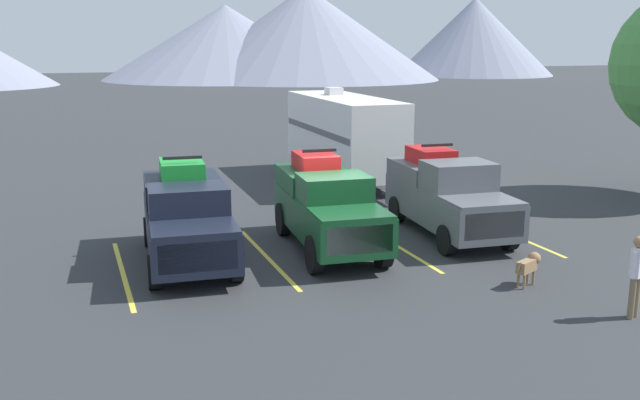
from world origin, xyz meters
TOP-DOWN VIEW (x-y plane):
  - ground_plane at (0.00, 0.00)m, footprint 240.00×240.00m
  - pickup_truck_a at (-3.81, 0.65)m, footprint 2.54×5.47m
  - pickup_truck_b at (-0.04, 0.42)m, footprint 2.44×5.46m
  - pickup_truck_c at (3.80, 0.60)m, footprint 2.49×5.48m
  - lot_stripe_a at (-5.53, 0.09)m, footprint 0.12×5.50m
  - lot_stripe_b at (-1.84, 0.09)m, footprint 0.12×5.50m
  - lot_stripe_c at (1.84, 0.09)m, footprint 0.12×5.50m
  - lot_stripe_d at (5.53, 0.09)m, footprint 0.12×5.50m
  - camper_trailer_a at (4.00, 9.21)m, footprint 2.60×9.10m
  - person_a at (4.08, -6.45)m, footprint 0.37×0.27m
  - dog at (3.30, -4.05)m, footprint 0.85×0.53m
  - mountain_ridge at (-0.99, 87.97)m, footprint 149.73×43.27m

SIDE VIEW (x-z plane):
  - ground_plane at x=0.00m, z-range 0.00..0.00m
  - lot_stripe_a at x=-5.53m, z-range 0.00..0.01m
  - lot_stripe_b at x=-1.84m, z-range 0.00..0.01m
  - lot_stripe_c at x=1.84m, z-range 0.00..0.01m
  - lot_stripe_d at x=5.53m, z-range 0.00..0.01m
  - dog at x=3.30m, z-range 0.14..0.89m
  - person_a at x=4.08m, z-range 0.13..1.88m
  - pickup_truck_a at x=-3.81m, z-range -0.13..2.47m
  - pickup_truck_c at x=3.80m, z-range -0.09..2.47m
  - pickup_truck_b at x=-0.04m, z-range -0.10..2.53m
  - camper_trailer_a at x=4.00m, z-range 0.10..3.80m
  - mountain_ridge at x=-0.99m, z-range -1.39..14.65m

